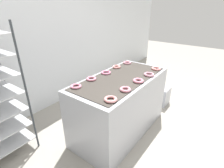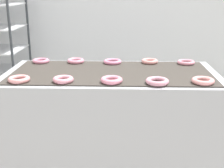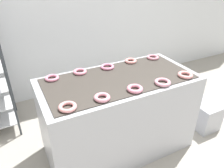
# 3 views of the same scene
# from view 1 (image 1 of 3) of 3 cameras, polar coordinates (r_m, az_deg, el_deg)

# --- Properties ---
(ground_plane) EXTENTS (14.00, 14.00, 0.00)m
(ground_plane) POSITION_cam_1_polar(r_m,az_deg,el_deg) (2.64, 14.42, -19.09)
(ground_plane) COLOR #9E998E
(wall_back) EXTENTS (8.00, 0.05, 2.80)m
(wall_back) POSITION_cam_1_polar(r_m,az_deg,el_deg) (3.30, -20.11, 16.41)
(wall_back) COLOR silver
(wall_back) RESTS_ON ground_plane
(fryer_machine) EXTENTS (1.53, 0.74, 0.88)m
(fryer_machine) POSITION_cam_1_polar(r_m,az_deg,el_deg) (2.59, 2.70, -6.90)
(fryer_machine) COLOR #A8AAB2
(fryer_machine) RESTS_ON ground_plane
(glaze_bin) EXTENTS (0.29, 0.34, 0.34)m
(glaze_bin) POSITION_cam_1_polar(r_m,az_deg,el_deg) (3.55, 15.21, -3.51)
(glaze_bin) COLOR #A8AAB2
(glaze_bin) RESTS_ON ground_plane
(donut_near_leftmost) EXTENTS (0.14, 0.14, 0.03)m
(donut_near_leftmost) POSITION_cam_1_polar(r_m,az_deg,el_deg) (1.82, -0.46, -5.01)
(donut_near_leftmost) COLOR pink
(donut_near_leftmost) RESTS_ON fryer_machine
(donut_near_left) EXTENTS (0.13, 0.13, 0.03)m
(donut_near_left) POSITION_cam_1_polar(r_m,az_deg,el_deg) (2.03, 4.38, -1.74)
(donut_near_left) COLOR pink
(donut_near_left) RESTS_ON fryer_machine
(donut_near_center) EXTENTS (0.14, 0.14, 0.03)m
(donut_near_center) POSITION_cam_1_polar(r_m,az_deg,el_deg) (2.27, 8.58, 1.08)
(donut_near_center) COLOR pink
(donut_near_center) RESTS_ON fryer_machine
(donut_near_right) EXTENTS (0.15, 0.15, 0.03)m
(donut_near_right) POSITION_cam_1_polar(r_m,az_deg,el_deg) (2.51, 12.00, 3.10)
(donut_near_right) COLOR #D08A9D
(donut_near_right) RESTS_ON fryer_machine
(donut_near_rightmost) EXTENTS (0.14, 0.14, 0.03)m
(donut_near_rightmost) POSITION_cam_1_polar(r_m,az_deg,el_deg) (2.77, 14.21, 4.94)
(donut_near_rightmost) COLOR pink
(donut_near_rightmost) RESTS_ON fryer_machine
(donut_far_leftmost) EXTENTS (0.13, 0.13, 0.03)m
(donut_far_leftmost) POSITION_cam_1_polar(r_m,az_deg,el_deg) (2.15, -11.68, -0.71)
(donut_far_leftmost) COLOR pink
(donut_far_leftmost) RESTS_ON fryer_machine
(donut_far_left) EXTENTS (0.13, 0.13, 0.03)m
(donut_far_left) POSITION_cam_1_polar(r_m,az_deg,el_deg) (2.33, -6.78, 1.74)
(donut_far_left) COLOR pink
(donut_far_left) RESTS_ON fryer_machine
(donut_far_center) EXTENTS (0.14, 0.14, 0.03)m
(donut_far_center) POSITION_cam_1_polar(r_m,az_deg,el_deg) (2.53, -1.95, 3.78)
(donut_far_center) COLOR pink
(donut_far_center) RESTS_ON fryer_machine
(donut_far_right) EXTENTS (0.13, 0.13, 0.03)m
(donut_far_right) POSITION_cam_1_polar(r_m,az_deg,el_deg) (2.76, 1.50, 5.66)
(donut_far_right) COLOR #DD8E8B
(donut_far_right) RESTS_ON fryer_machine
(donut_far_rightmost) EXTENTS (0.14, 0.14, 0.03)m
(donut_far_rightmost) POSITION_cam_1_polar(r_m,az_deg,el_deg) (2.98, 5.00, 6.97)
(donut_far_rightmost) COLOR pink
(donut_far_rightmost) RESTS_ON fryer_machine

